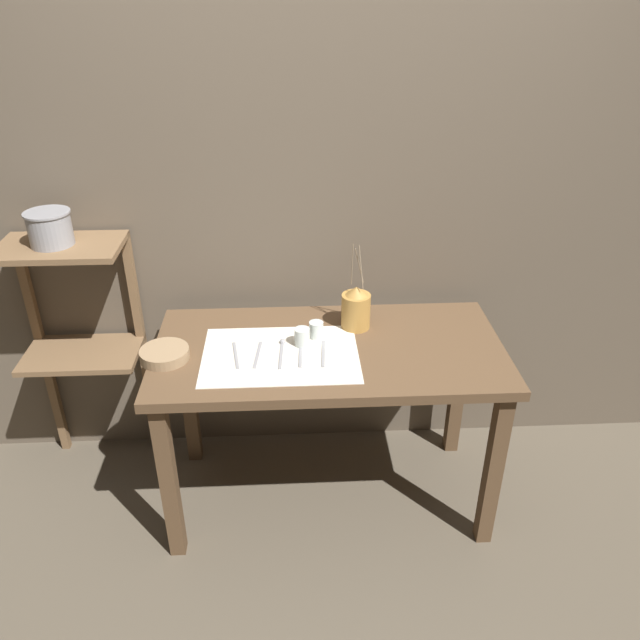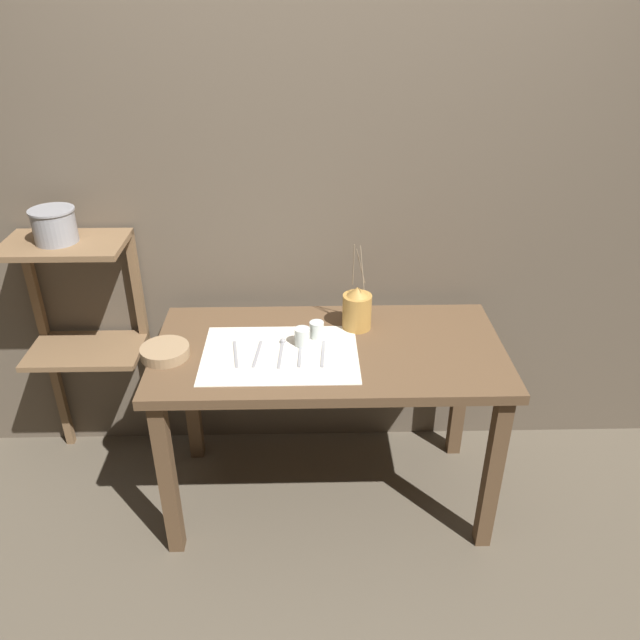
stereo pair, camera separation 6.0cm
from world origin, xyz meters
The scene contains 15 objects.
ground_plane centered at (0.00, 0.00, 0.00)m, with size 12.00×12.00×0.00m, color brown.
stone_wall_back centered at (0.00, 0.45, 1.20)m, with size 7.00×0.06×2.40m.
wooden_table centered at (0.00, 0.00, 0.67)m, with size 1.37×0.68×0.78m.
wooden_shelf_unit centered at (-1.05, 0.29, 0.78)m, with size 0.48×0.30×1.12m.
linen_cloth centered at (-0.19, -0.05, 0.78)m, with size 0.59×0.42×0.00m.
pitcher_with_flowers centered at (0.12, 0.15, 0.86)m, with size 0.12×0.12×0.36m.
wooden_bowl centered at (-0.63, -0.05, 0.80)m, with size 0.18×0.18×0.04m.
glass_tumbler_near centered at (-0.10, 0.01, 0.81)m, with size 0.06×0.06×0.07m.
glass_tumbler_far centered at (-0.05, 0.07, 0.81)m, with size 0.06×0.06×0.07m.
knife_center centered at (-0.36, -0.05, 0.78)m, with size 0.04×0.19×0.00m.
fork_inner centered at (-0.28, -0.05, 0.78)m, with size 0.03×0.19×0.00m.
spoon_outer centered at (-0.18, 0.00, 0.78)m, with size 0.03×0.20×0.02m.
spoon_inner centered at (-0.11, 0.00, 0.78)m, with size 0.03×0.20×0.02m.
fork_outer centered at (-0.02, -0.06, 0.78)m, with size 0.03×0.19×0.00m.
metal_pot_large centered at (-1.07, 0.25, 1.19)m, with size 0.17×0.17×0.13m.
Camera 1 is at (-0.14, -2.07, 2.05)m, focal length 35.00 mm.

